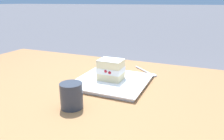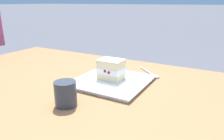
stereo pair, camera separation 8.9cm
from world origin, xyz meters
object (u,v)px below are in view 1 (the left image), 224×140
(patio_table, at_px, (86,113))
(coffee_cup, at_px, (71,95))
(dessert_fork, at_px, (146,72))
(dessert_plate, at_px, (112,81))
(cake_slice, at_px, (111,70))

(patio_table, relative_size, coffee_cup, 19.51)
(dessert_fork, bearing_deg, patio_table, -114.69)
(patio_table, distance_m, dessert_fork, 0.37)
(patio_table, xyz_separation_m, dessert_plate, (0.05, 0.13, 0.09))
(dessert_fork, xyz_separation_m, coffee_cup, (-0.13, -0.45, 0.04))
(patio_table, bearing_deg, dessert_plate, 67.41)
(cake_slice, relative_size, coffee_cup, 1.19)
(dessert_plate, bearing_deg, patio_table, -112.59)
(dessert_plate, distance_m, coffee_cup, 0.26)
(dessert_plate, relative_size, coffee_cup, 3.48)
(patio_table, relative_size, dessert_plate, 5.60)
(cake_slice, xyz_separation_m, dessert_fork, (0.10, 0.20, -0.06))
(patio_table, bearing_deg, cake_slice, 70.44)
(dessert_fork, height_order, coffee_cup, coffee_cup)
(coffee_cup, bearing_deg, patio_table, 99.42)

